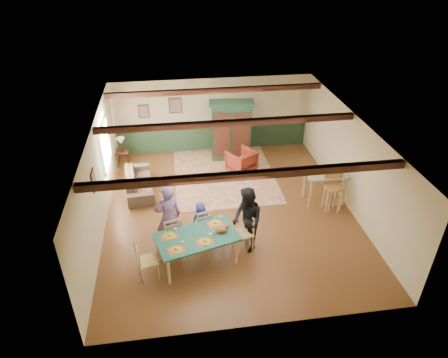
{
  "coord_description": "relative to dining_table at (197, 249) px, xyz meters",
  "views": [
    {
      "loc": [
        -1.48,
        -9.27,
        6.9
      ],
      "look_at": [
        -0.16,
        -0.04,
        1.15
      ],
      "focal_mm": 32.0,
      "sensor_mm": 36.0,
      "label": 1
    }
  ],
  "objects": [
    {
      "name": "bar_stool_right",
      "position": [
        4.11,
        1.68,
        0.2
      ],
      "size": [
        0.48,
        0.51,
        1.19
      ],
      "primitive_type": null,
      "rotation": [
        0.0,
        0.0,
        -0.13
      ],
      "color": "#B08044",
      "rests_on": "floor"
    },
    {
      "name": "place_setting_far_right",
      "position": [
        0.49,
        0.41,
        0.45
      ],
      "size": [
        0.49,
        0.42,
        0.11
      ],
      "primitive_type": null,
      "rotation": [
        0.0,
        0.0,
        0.27
      ],
      "color": "gold",
      "rests_on": "dining_table"
    },
    {
      "name": "floor",
      "position": [
        1.08,
        1.94,
        -0.4
      ],
      "size": [
        8.0,
        8.0,
        0.0
      ],
      "primitive_type": "plane",
      "color": "#573218",
      "rests_on": "ground"
    },
    {
      "name": "dining_chair_far_left",
      "position": [
        -0.61,
        0.62,
        0.11
      ],
      "size": [
        0.55,
        0.57,
        1.01
      ],
      "primitive_type": null,
      "rotation": [
        0.0,
        0.0,
        3.41
      ],
      "color": "tan",
      "rests_on": "floor"
    },
    {
      "name": "counter_table",
      "position": [
        3.95,
        2.08,
        0.09
      ],
      "size": [
        1.19,
        0.71,
        0.98
      ],
      "primitive_type": null,
      "rotation": [
        0.0,
        0.0,
        0.02
      ],
      "color": "beige",
      "rests_on": "floor"
    },
    {
      "name": "dining_chair_far_right",
      "position": [
        0.21,
        0.85,
        0.11
      ],
      "size": [
        0.55,
        0.57,
        1.01
      ],
      "primitive_type": null,
      "rotation": [
        0.0,
        0.0,
        3.41
      ],
      "color": "tan",
      "rests_on": "floor"
    },
    {
      "name": "dining_chair_end_left",
      "position": [
        -1.18,
        -0.33,
        0.11
      ],
      "size": [
        0.57,
        0.55,
        1.01
      ],
      "primitive_type": null,
      "rotation": [
        0.0,
        0.0,
        1.84
      ],
      "color": "tan",
      "rests_on": "floor"
    },
    {
      "name": "bar_stool_left",
      "position": [
        3.99,
        1.59,
        0.25
      ],
      "size": [
        0.5,
        0.54,
        1.29
      ],
      "primitive_type": null,
      "rotation": [
        0.0,
        0.0,
        -0.08
      ],
      "color": "#B08044",
      "rests_on": "floor"
    },
    {
      "name": "picture_left_wall",
      "position": [
        -2.39,
        1.34,
        1.35
      ],
      "size": [
        0.04,
        0.42,
        0.52
      ],
      "primitive_type": null,
      "color": "gray",
      "rests_on": "wall_left"
    },
    {
      "name": "area_rug",
      "position": [
        1.23,
        4.0,
        -0.39
      ],
      "size": [
        3.29,
        3.9,
        0.01
      ],
      "primitive_type": "cube",
      "rotation": [
        0.0,
        0.0,
        -0.01
      ],
      "color": "beige",
      "rests_on": "floor"
    },
    {
      "name": "end_table",
      "position": [
        -2.14,
        5.2,
        -0.13
      ],
      "size": [
        0.46,
        0.46,
        0.54
      ],
      "primitive_type": null,
      "rotation": [
        0.0,
        0.0,
        -0.05
      ],
      "color": "black",
      "rests_on": "floor"
    },
    {
      "name": "window_left",
      "position": [
        -2.39,
        3.64,
        1.15
      ],
      "size": [
        0.06,
        1.6,
        1.3
      ],
      "primitive_type": null,
      "color": "white",
      "rests_on": "wall_left"
    },
    {
      "name": "wainscot_back",
      "position": [
        1.08,
        5.92,
        0.05
      ],
      "size": [
        6.95,
        0.03,
        0.9
      ],
      "primitive_type": "cube",
      "color": "#1C3420",
      "rests_on": "floor"
    },
    {
      "name": "ceiling_beam_mid",
      "position": [
        1.08,
        2.34,
        2.21
      ],
      "size": [
        6.95,
        0.16,
        0.16
      ],
      "primitive_type": "cube",
      "color": "black",
      "rests_on": "ceiling"
    },
    {
      "name": "place_setting_near_left",
      "position": [
        -0.49,
        -0.41,
        0.45
      ],
      "size": [
        0.49,
        0.42,
        0.11
      ],
      "primitive_type": null,
      "rotation": [
        0.0,
        0.0,
        0.27
      ],
      "color": "gold",
      "rests_on": "dining_table"
    },
    {
      "name": "wall_right",
      "position": [
        4.58,
        1.94,
        0.95
      ],
      "size": [
        0.02,
        8.0,
        2.7
      ],
      "primitive_type": "cube",
      "color": "beige",
      "rests_on": "floor"
    },
    {
      "name": "place_setting_near_center",
      "position": [
        0.17,
        -0.23,
        0.45
      ],
      "size": [
        0.49,
        0.42,
        0.11
      ],
      "primitive_type": null,
      "rotation": [
        0.0,
        0.0,
        0.27
      ],
      "color": "gold",
      "rests_on": "dining_table"
    },
    {
      "name": "ceiling_beam_front",
      "position": [
        1.08,
        -0.36,
        2.21
      ],
      "size": [
        6.95,
        0.16,
        0.16
      ],
      "primitive_type": "cube",
      "color": "black",
      "rests_on": "ceiling"
    },
    {
      "name": "sofa",
      "position": [
        -1.53,
        3.48,
        -0.1
      ],
      "size": [
        0.97,
        2.08,
        0.59
      ],
      "primitive_type": "imported",
      "rotation": [
        0.0,
        0.0,
        1.66
      ],
      "color": "#44382A",
      "rests_on": "floor"
    },
    {
      "name": "dining_table",
      "position": [
        0.0,
        0.0,
        0.0
      ],
      "size": [
        2.12,
        1.53,
        0.8
      ],
      "primitive_type": null,
      "rotation": [
        0.0,
        0.0,
        0.27
      ],
      "color": "#1A5445",
      "rests_on": "floor"
    },
    {
      "name": "person_man",
      "position": [
        -0.64,
        0.7,
        0.52
      ],
      "size": [
        0.76,
        0.6,
        1.83
      ],
      "primitive_type": "imported",
      "rotation": [
        0.0,
        0.0,
        3.41
      ],
      "color": "#7B5B9C",
      "rests_on": "floor"
    },
    {
      "name": "picture_back_a",
      "position": [
        -0.22,
        5.91,
        1.4
      ],
      "size": [
        0.45,
        0.04,
        0.55
      ],
      "primitive_type": null,
      "color": "gray",
      "rests_on": "wall_back"
    },
    {
      "name": "wall_left",
      "position": [
        -2.42,
        1.94,
        0.95
      ],
      "size": [
        0.02,
        8.0,
        2.7
      ],
      "primitive_type": "cube",
      "color": "beige",
      "rests_on": "floor"
    },
    {
      "name": "place_setting_far_left",
      "position": [
        -0.63,
        0.1,
        0.45
      ],
      "size": [
        0.49,
        0.42,
        0.11
      ],
      "primitive_type": null,
      "rotation": [
        0.0,
        0.0,
        0.27
      ],
      "color": "gold",
      "rests_on": "dining_table"
    },
    {
      "name": "cat",
      "position": [
        0.59,
        0.05,
        0.49
      ],
      "size": [
        0.41,
        0.25,
        0.19
      ],
      "primitive_type": null,
      "rotation": [
        0.0,
        0.0,
        0.27
      ],
      "color": "#C25122",
      "rests_on": "dining_table"
    },
    {
      "name": "wall_back",
      "position": [
        1.08,
        5.94,
        0.95
      ],
      "size": [
        7.0,
        0.02,
        2.7
      ],
      "primitive_type": "cube",
      "color": "beige",
      "rests_on": "floor"
    },
    {
      "name": "ceiling_beam_back",
      "position": [
        1.08,
        4.94,
        2.21
      ],
      "size": [
        6.95,
        0.16,
        0.16
      ],
      "primitive_type": "cube",
      "color": "black",
      "rests_on": "ceiling"
    },
    {
      "name": "armoire",
      "position": [
        1.64,
        5.17,
        0.66
      ],
      "size": [
        1.56,
        0.77,
        2.12
      ],
      "primitive_type": "cube",
      "rotation": [
        0.0,
        0.0,
        -0.12
      ],
      "color": "black",
      "rests_on": "floor"
    },
    {
      "name": "dining_chair_end_right",
      "position": [
        1.18,
        0.33,
        0.11
      ],
      "size": [
        0.57,
        0.55,
        1.01
      ],
      "primitive_type": null,
      "rotation": [
        0.0,
        0.0,
        -1.3
      ],
      "color": "tan",
      "rests_on": "floor"
    },
    {
      "name": "person_child",
      "position": [
        0.18,
        0.93,
        0.14
      ],
      "size": [
        0.59,
        0.47,
        1.07
      ],
      "primitive_type": "imported",
      "rotation": [
        0.0,
        0.0,
        3.41
      ],
      "color": "navy",
      "rests_on": "floor"
    },
    {
      "name": "ceiling",
      "position": [
        1.08,
        1.94,
        2.3
      ],
      "size": [
        7.0,
        8.0,
        0.02
      ],
      "primitive_type": "cube",
      "color": "white",
      "rests_on": "wall_back"
    },
    {
      "name": "table_lamp",
      "position": [
        -2.14,
        5.2,
        0.38
      ],
      "size": [
        0.3,
        0.3,
        0.49
      ],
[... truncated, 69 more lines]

